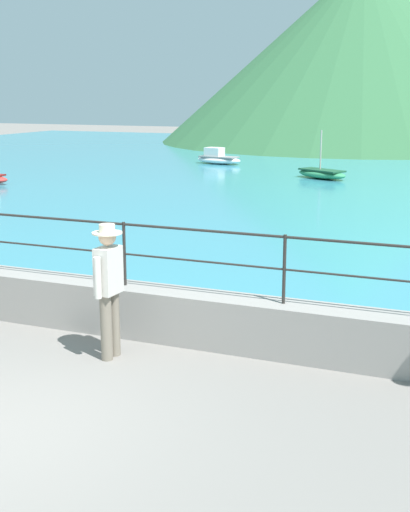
% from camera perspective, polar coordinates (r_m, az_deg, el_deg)
% --- Properties ---
extents(promenade_wall, '(20.00, 0.56, 0.70)m').
position_cam_1_polar(promenade_wall, '(9.88, -6.54, -4.35)').
color(promenade_wall, gray).
rests_on(promenade_wall, ground).
extents(railing, '(18.44, 0.04, 0.90)m').
position_cam_1_polar(railing, '(9.63, -6.70, 1.25)').
color(railing, '#282623').
rests_on(railing, promenade_wall).
extents(lake_water, '(64.00, 44.32, 0.06)m').
position_cam_1_polar(lake_water, '(31.38, 13.85, 6.88)').
color(lake_water, teal).
rests_on(lake_water, ground).
extents(hill_main, '(26.88, 26.88, 11.88)m').
position_cam_1_polar(hill_main, '(49.29, 12.73, 16.02)').
color(hill_main, '#33663D').
rests_on(hill_main, ground).
extents(person_walking, '(0.38, 0.57, 1.75)m').
position_cam_1_polar(person_walking, '(8.80, -7.94, -2.33)').
color(person_walking, slate).
rests_on(person_walking, ground).
extents(boat_0, '(2.42, 1.29, 0.76)m').
position_cam_1_polar(boat_0, '(33.01, 1.08, 8.07)').
color(boat_0, white).
rests_on(boat_0, lake_water).
extents(boat_1, '(2.44, 1.92, 1.88)m').
position_cam_1_polar(boat_1, '(27.61, 9.62, 6.73)').
color(boat_1, '#338C59').
rests_on(boat_1, lake_water).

